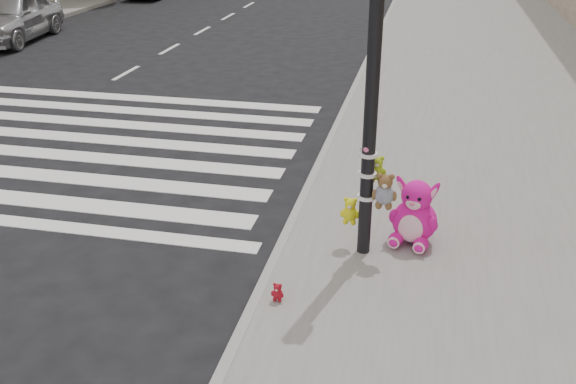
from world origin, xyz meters
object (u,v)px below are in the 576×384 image
(signal_pole, at_px, (372,127))
(pink_bunny, at_px, (414,216))
(red_teddy, at_px, (278,292))
(car_silver_far, at_px, (11,16))

(signal_pole, bearing_deg, pink_bunny, 32.79)
(pink_bunny, distance_m, red_teddy, 2.19)
(signal_pole, relative_size, car_silver_far, 0.88)
(pink_bunny, bearing_deg, car_silver_far, 152.39)
(red_teddy, xyz_separation_m, car_silver_far, (-11.60, 12.62, 0.52))
(pink_bunny, height_order, car_silver_far, car_silver_far)
(car_silver_far, bearing_deg, red_teddy, -54.98)
(signal_pole, xyz_separation_m, red_teddy, (-0.82, -1.31, -1.53))
(pink_bunny, bearing_deg, red_teddy, -117.30)
(signal_pole, relative_size, red_teddy, 18.09)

